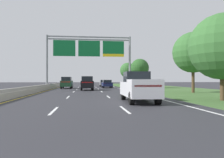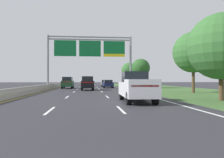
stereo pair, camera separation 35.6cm
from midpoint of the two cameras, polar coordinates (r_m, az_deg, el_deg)
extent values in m
plane|color=#2B2B30|center=(36.27, -6.55, -2.71)|extent=(220.00, 220.00, 0.00)
cube|color=white|center=(11.99, -15.51, -7.80)|extent=(0.14, 3.00, 0.01)
cube|color=white|center=(20.88, -11.65, -4.55)|extent=(0.14, 3.00, 0.01)
cube|color=white|center=(29.84, -10.11, -3.24)|extent=(0.14, 3.00, 0.01)
cube|color=white|center=(38.81, -9.28, -2.54)|extent=(0.14, 3.00, 0.01)
cube|color=white|center=(47.80, -8.77, -2.10)|extent=(0.14, 3.00, 0.01)
cube|color=white|center=(56.79, -8.42, -1.80)|extent=(0.14, 3.00, 0.01)
cube|color=white|center=(65.78, -8.16, -1.58)|extent=(0.14, 3.00, 0.01)
cube|color=white|center=(74.78, -7.97, -1.41)|extent=(0.14, 3.00, 0.01)
cube|color=white|center=(83.77, -7.81, -1.28)|extent=(0.14, 3.00, 0.01)
cube|color=white|center=(11.99, 2.41, -7.80)|extent=(0.14, 3.00, 0.01)
cube|color=white|center=(20.88, -1.45, -4.56)|extent=(0.14, 3.00, 0.01)
cube|color=white|center=(29.84, -2.99, -3.25)|extent=(0.14, 3.00, 0.01)
cube|color=white|center=(38.81, -3.81, -2.54)|extent=(0.14, 3.00, 0.01)
cube|color=white|center=(47.80, -4.33, -2.10)|extent=(0.14, 3.00, 0.01)
cube|color=white|center=(56.79, -4.68, -1.80)|extent=(0.14, 3.00, 0.01)
cube|color=white|center=(65.78, -4.94, -1.58)|extent=(0.14, 3.00, 0.01)
cube|color=white|center=(74.78, -5.13, -1.41)|extent=(0.14, 3.00, 0.01)
cube|color=white|center=(83.77, -5.28, -1.28)|extent=(0.14, 3.00, 0.01)
cube|color=white|center=(36.75, 2.70, -2.67)|extent=(0.16, 106.00, 0.01)
cube|color=gold|center=(36.75, -15.80, -2.67)|extent=(0.16, 106.00, 0.01)
cube|color=#3D602D|center=(38.86, 14.51, -2.52)|extent=(14.00, 110.00, 0.02)
cube|color=#A8A399|center=(36.86, -16.87, -2.24)|extent=(0.60, 110.00, 0.55)
cube|color=#A8A399|center=(36.84, -16.87, -1.58)|extent=(0.25, 110.00, 0.30)
cylinder|color=gray|center=(40.62, -16.57, 4.23)|extent=(0.36, 0.36, 9.44)
cylinder|color=gray|center=(40.73, 4.31, 4.21)|extent=(0.36, 0.36, 9.44)
cube|color=gray|center=(40.60, -6.11, 10.63)|extent=(14.70, 0.24, 0.20)
cube|color=gray|center=(40.52, -6.11, 10.01)|extent=(14.70, 0.24, 0.20)
cube|color=#0C602D|center=(40.29, -12.34, 7.73)|extent=(3.83, 0.12, 2.80)
cube|color=#0C602D|center=(40.09, -6.11, 7.77)|extent=(3.83, 0.12, 2.80)
cube|color=#0C602D|center=(40.39, 0.11, 8.06)|extent=(3.83, 0.12, 2.30)
cube|color=yellow|center=(40.21, 0.11, 6.09)|extent=(3.83, 0.12, 0.50)
cube|color=silver|center=(16.12, 6.21, -2.58)|extent=(2.12, 5.44, 1.00)
cube|color=black|center=(16.94, 5.64, 0.54)|extent=(1.76, 1.94, 0.78)
cube|color=#B21414|center=(13.51, 8.47, -1.77)|extent=(1.68, 0.12, 0.12)
cube|color=silver|center=(14.41, 7.59, -0.48)|extent=(2.04, 1.99, 0.20)
cylinder|color=black|center=(17.81, 2.34, -3.97)|extent=(0.32, 0.85, 0.84)
cylinder|color=black|center=(18.12, 7.69, -3.90)|extent=(0.32, 0.85, 0.84)
cylinder|color=black|center=(14.19, 4.33, -4.93)|extent=(0.32, 0.85, 0.84)
cylinder|color=black|center=(14.57, 10.96, -4.80)|extent=(0.32, 0.85, 0.84)
cube|color=black|center=(34.28, -6.73, -1.34)|extent=(1.99, 4.74, 1.05)
cube|color=black|center=(34.12, -6.73, 0.10)|extent=(1.69, 3.03, 0.68)
cube|color=#B21414|center=(31.96, -6.67, -0.86)|extent=(1.60, 0.11, 0.12)
cylinder|color=black|center=(35.89, -8.08, -2.13)|extent=(0.27, 0.76, 0.76)
cylinder|color=black|center=(35.91, -5.46, -2.13)|extent=(0.27, 0.76, 0.76)
cylinder|color=black|center=(32.69, -8.13, -2.32)|extent=(0.27, 0.76, 0.76)
cylinder|color=black|center=(32.72, -5.25, -2.32)|extent=(0.27, 0.76, 0.76)
cube|color=#193D23|center=(41.54, -11.73, -1.14)|extent=(1.94, 4.72, 1.05)
cube|color=black|center=(41.39, -11.75, 0.05)|extent=(1.66, 3.01, 0.68)
cube|color=#B21414|center=(39.24, -12.06, -0.74)|extent=(1.60, 0.09, 0.12)
cylinder|color=black|center=(43.23, -12.60, -1.80)|extent=(0.27, 0.76, 0.76)
cylinder|color=black|center=(43.07, -10.43, -1.81)|extent=(0.27, 0.76, 0.76)
cylinder|color=black|center=(40.06, -13.12, -1.93)|extent=(0.27, 0.76, 0.76)
cylinder|color=black|center=(39.89, -10.78, -1.94)|extent=(0.27, 0.76, 0.76)
cube|color=navy|center=(57.74, -6.71, -1.09)|extent=(1.90, 4.43, 0.72)
cube|color=black|center=(57.68, -6.71, -0.48)|extent=(1.60, 2.33, 0.52)
cube|color=#B21414|center=(55.58, -6.76, -0.90)|extent=(1.53, 0.11, 0.12)
cylinder|color=black|center=(59.26, -7.46, -1.42)|extent=(0.23, 0.66, 0.66)
cylinder|color=black|center=(59.23, -5.91, -1.42)|extent=(0.23, 0.66, 0.66)
cylinder|color=black|center=(56.27, -7.56, -1.48)|extent=(0.23, 0.66, 0.66)
cylinder|color=black|center=(56.24, -5.93, -1.48)|extent=(0.23, 0.66, 0.66)
cube|color=#161E47|center=(44.12, -1.52, -1.37)|extent=(1.86, 4.42, 0.72)
cube|color=black|center=(44.06, -1.51, -0.56)|extent=(1.59, 2.31, 0.52)
cube|color=#B21414|center=(41.97, -1.23, -1.13)|extent=(1.53, 0.09, 0.12)
cylinder|color=black|center=(45.55, -2.70, -1.79)|extent=(0.23, 0.66, 0.66)
cylinder|color=black|center=(45.70, -0.70, -1.78)|extent=(0.23, 0.66, 0.66)
cylinder|color=black|center=(42.57, -2.40, -1.90)|extent=(0.23, 0.66, 0.66)
cylinder|color=black|center=(42.73, -0.26, -1.89)|extent=(0.23, 0.66, 0.66)
cube|color=slate|center=(53.25, -2.32, -1.17)|extent=(1.84, 4.41, 0.72)
cube|color=black|center=(53.20, -2.32, -0.50)|extent=(1.57, 2.31, 0.52)
cube|color=#B21414|center=(51.10, -2.15, -0.97)|extent=(1.53, 0.09, 0.12)
cylinder|color=black|center=(54.70, -3.27, -1.52)|extent=(0.22, 0.66, 0.66)
cylinder|color=black|center=(54.81, -1.60, -1.52)|extent=(0.22, 0.66, 0.66)
cylinder|color=black|center=(51.72, -3.09, -1.60)|extent=(0.22, 0.66, 0.66)
cylinder|color=black|center=(51.83, -1.32, -1.59)|extent=(0.22, 0.66, 0.66)
cylinder|color=#4C3823|center=(18.84, 25.94, -1.83)|extent=(0.36, 0.36, 2.10)
sphere|color=#33662D|center=(19.00, 25.92, 7.45)|extent=(5.04, 5.04, 5.04)
cylinder|color=#4C3823|center=(28.87, 19.70, -0.42)|extent=(0.36, 0.36, 2.95)
sphere|color=#33662D|center=(29.06, 19.70, 6.43)|extent=(4.97, 4.97, 4.97)
cylinder|color=#4C3823|center=(43.45, 6.88, -0.65)|extent=(0.36, 0.36, 2.50)
sphere|color=#285623|center=(43.51, 6.88, 2.85)|extent=(3.53, 3.53, 3.53)
cylinder|color=#4C3823|center=(53.75, 3.81, -0.61)|extent=(0.36, 0.36, 2.41)
sphere|color=#33662D|center=(53.79, 3.81, 2.23)|extent=(3.66, 3.66, 3.66)
camera|label=1|loc=(0.18, -90.36, 0.00)|focal=35.74mm
camera|label=2|loc=(0.18, 89.64, 0.00)|focal=35.74mm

